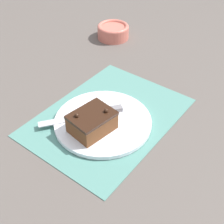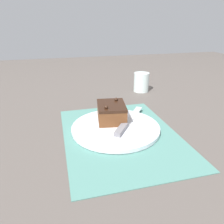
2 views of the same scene
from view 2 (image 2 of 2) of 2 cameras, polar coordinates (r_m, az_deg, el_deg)
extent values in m
plane|color=#544C47|center=(0.67, 2.31, -6.04)|extent=(3.00, 3.00, 0.00)
cube|color=slate|center=(0.67, 2.31, -5.89)|extent=(0.46, 0.34, 0.00)
cylinder|color=white|center=(0.69, 0.96, -4.12)|extent=(0.28, 0.28, 0.01)
cube|color=brown|center=(0.72, -0.16, -0.33)|extent=(0.12, 0.10, 0.05)
cube|color=black|center=(0.71, -0.16, 1.74)|extent=(0.13, 0.11, 0.01)
sphere|color=black|center=(0.74, 1.08, 3.30)|extent=(0.01, 0.01, 0.01)
sphere|color=black|center=(0.67, -1.52, 1.22)|extent=(0.01, 0.01, 0.01)
cube|color=slate|center=(0.66, 2.58, -4.51)|extent=(0.07, 0.06, 0.01)
cube|color=#B7BABF|center=(0.76, 5.57, -0.90)|extent=(0.15, 0.12, 0.00)
cylinder|color=silver|center=(1.08, 7.67, 7.74)|extent=(0.07, 0.07, 0.09)
camera|label=1|loc=(1.16, -32.92, 34.04)|focal=50.00mm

